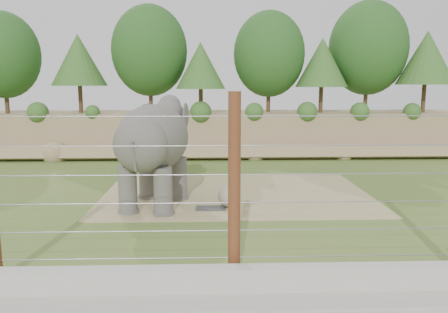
{
  "coord_description": "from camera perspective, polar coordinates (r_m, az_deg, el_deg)",
  "views": [
    {
      "loc": [
        -0.5,
        -13.29,
        4.14
      ],
      "look_at": [
        0.0,
        2.0,
        1.6
      ],
      "focal_mm": 35.0,
      "sensor_mm": 36.0,
      "label": 1
    }
  ],
  "objects": [
    {
      "name": "ground",
      "position": [
        13.93,
        0.27,
        -7.86
      ],
      "size": [
        90.0,
        90.0,
        0.0
      ],
      "primitive_type": "plane",
      "color": "#446525",
      "rests_on": "ground"
    },
    {
      "name": "back_embankment",
      "position": [
        25.99,
        0.53,
        9.03
      ],
      "size": [
        30.0,
        5.52,
        8.77
      ],
      "color": "tan",
      "rests_on": "ground"
    },
    {
      "name": "dirt_patch",
      "position": [
        16.84,
        1.59,
        -4.78
      ],
      "size": [
        10.0,
        7.0,
        0.02
      ],
      "primitive_type": "cube",
      "color": "tan",
      "rests_on": "ground"
    },
    {
      "name": "drain_grate",
      "position": [
        14.73,
        -1.75,
        -6.75
      ],
      "size": [
        1.0,
        0.6,
        0.03
      ],
      "primitive_type": "cube",
      "color": "#262628",
      "rests_on": "dirt_patch"
    },
    {
      "name": "elephant",
      "position": [
        14.91,
        -9.15,
        0.37
      ],
      "size": [
        2.74,
        4.79,
        3.65
      ],
      "primitive_type": null,
      "rotation": [
        0.0,
        0.0,
        -0.19
      ],
      "color": "#5B5752",
      "rests_on": "ground"
    },
    {
      "name": "stone_ball",
      "position": [
        14.8,
        0.71,
        -5.22
      ],
      "size": [
        0.76,
        0.76,
        0.76
      ],
      "primitive_type": "sphere",
      "color": "gray",
      "rests_on": "dirt_patch"
    },
    {
      "name": "retaining_wall",
      "position": [
        9.17,
        1.49,
        -15.66
      ],
      "size": [
        26.0,
        0.35,
        0.5
      ],
      "primitive_type": "cube",
      "color": "beige",
      "rests_on": "ground"
    },
    {
      "name": "barrier_fence",
      "position": [
        9.06,
        1.35,
        -4.22
      ],
      "size": [
        20.26,
        0.26,
        4.0
      ],
      "color": "brown",
      "rests_on": "ground"
    }
  ]
}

